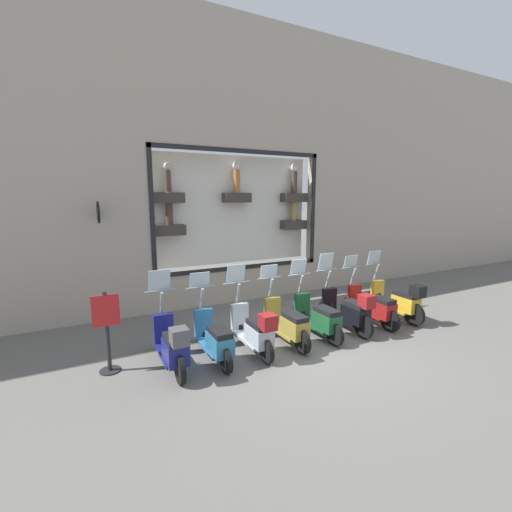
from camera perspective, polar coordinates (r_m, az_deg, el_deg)
The scene contains 11 objects.
ground_plane at distance 7.55m, azimuth 8.87°, elevation -14.19°, with size 120.00×120.00×0.00m, color #66635E.
building_facade at distance 10.08m, azimuth -2.97°, elevation 15.14°, with size 1.17×36.00×7.86m.
scooter_yellow_0 at distance 9.37m, azimuth 22.61°, elevation -6.88°, with size 1.81×0.61×1.64m.
scooter_red_1 at distance 8.84m, azimuth 18.87°, elevation -8.01°, with size 1.80×0.61×1.58m.
scooter_black_2 at distance 8.24m, azimuth 15.17°, elevation -8.75°, with size 1.81×0.60×1.70m.
scooter_green_3 at distance 7.80m, azimuth 10.38°, elevation -10.09°, with size 1.80×0.60×1.61m.
scooter_olive_4 at distance 7.36m, azimuth 5.25°, elevation -11.19°, with size 1.80×0.60×1.55m.
scooter_silver_5 at distance 6.92m, azimuth -0.28°, elevation -12.25°, with size 1.79×0.60×1.63m.
scooter_teal_6 at distance 6.70m, azimuth -6.92°, elevation -13.54°, with size 1.79×0.61×1.54m.
scooter_navy_7 at distance 6.42m, azimuth -13.79°, elevation -14.22°, with size 1.80×0.61×1.67m.
shop_sign_post at distance 6.61m, azimuth -23.57°, elevation -11.26°, with size 0.36×0.45×1.46m.
Camera 1 is at (-5.56, 4.10, 3.06)m, focal length 24.00 mm.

